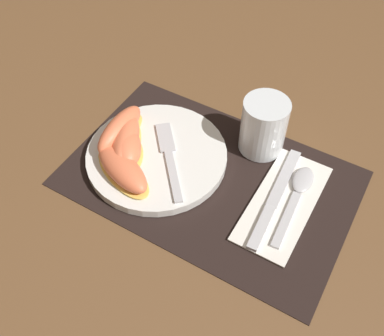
{
  "coord_description": "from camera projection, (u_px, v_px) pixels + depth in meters",
  "views": [
    {
      "loc": [
        0.21,
        -0.42,
        0.61
      ],
      "look_at": [
        -0.03,
        -0.01,
        0.02
      ],
      "focal_mm": 42.0,
      "sensor_mm": 36.0,
      "label": 1
    }
  ],
  "objects": [
    {
      "name": "juice_glass",
      "position": [
        263.0,
        129.0,
        0.78
      ],
      "size": [
        0.08,
        0.08,
        0.1
      ],
      "color": "silver",
      "rests_on": "placemat"
    },
    {
      "name": "fork",
      "position": [
        169.0,
        155.0,
        0.77
      ],
      "size": [
        0.13,
        0.15,
        0.0
      ],
      "color": "#BCBCC1",
      "rests_on": "plate"
    },
    {
      "name": "citrus_wedge_2",
      "position": [
        126.0,
        148.0,
        0.76
      ],
      "size": [
        0.1,
        0.11,
        0.04
      ],
      "color": "#F7C656",
      "rests_on": "plate"
    },
    {
      "name": "knife",
      "position": [
        274.0,
        199.0,
        0.73
      ],
      "size": [
        0.03,
        0.22,
        0.01
      ],
      "color": "#BCBCC1",
      "rests_on": "napkin"
    },
    {
      "name": "spoon",
      "position": [
        299.0,
        190.0,
        0.74
      ],
      "size": [
        0.04,
        0.17,
        0.01
      ],
      "color": "#BCBCC1",
      "rests_on": "napkin"
    },
    {
      "name": "citrus_wedge_1",
      "position": [
        126.0,
        142.0,
        0.77
      ],
      "size": [
        0.09,
        0.13,
        0.04
      ],
      "color": "#F7C656",
      "rests_on": "plate"
    },
    {
      "name": "ground_plane",
      "position": [
        210.0,
        179.0,
        0.77
      ],
      "size": [
        3.0,
        3.0,
        0.0
      ],
      "primitive_type": "plane",
      "color": "brown"
    },
    {
      "name": "napkin",
      "position": [
        283.0,
        203.0,
        0.73
      ],
      "size": [
        0.09,
        0.22,
        0.0
      ],
      "color": "white",
      "rests_on": "placemat"
    },
    {
      "name": "citrus_wedge_3",
      "position": [
        123.0,
        169.0,
        0.74
      ],
      "size": [
        0.14,
        0.1,
        0.04
      ],
      "color": "#F7C656",
      "rests_on": "plate"
    },
    {
      "name": "plate",
      "position": [
        157.0,
        156.0,
        0.79
      ],
      "size": [
        0.25,
        0.25,
        0.02
      ],
      "color": "white",
      "rests_on": "placemat"
    },
    {
      "name": "placemat",
      "position": [
        210.0,
        178.0,
        0.77
      ],
      "size": [
        0.48,
        0.31,
        0.0
      ],
      "color": "black",
      "rests_on": "ground_plane"
    },
    {
      "name": "citrus_wedge_0",
      "position": [
        120.0,
        131.0,
        0.79
      ],
      "size": [
        0.05,
        0.13,
        0.05
      ],
      "color": "#F7C656",
      "rests_on": "plate"
    }
  ]
}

